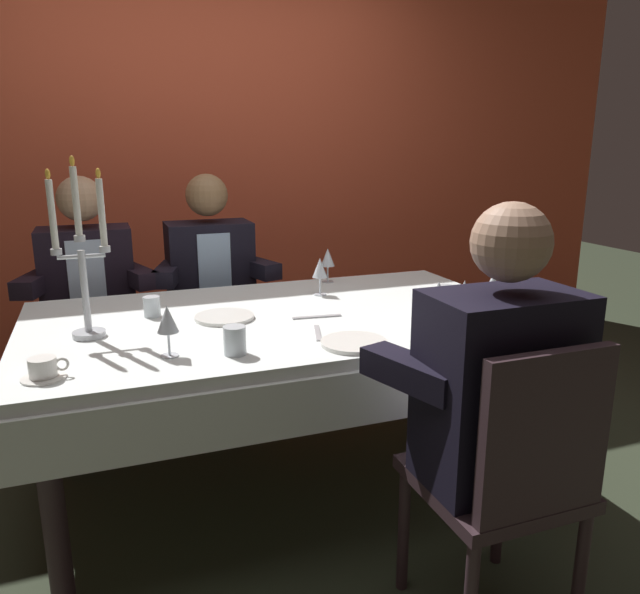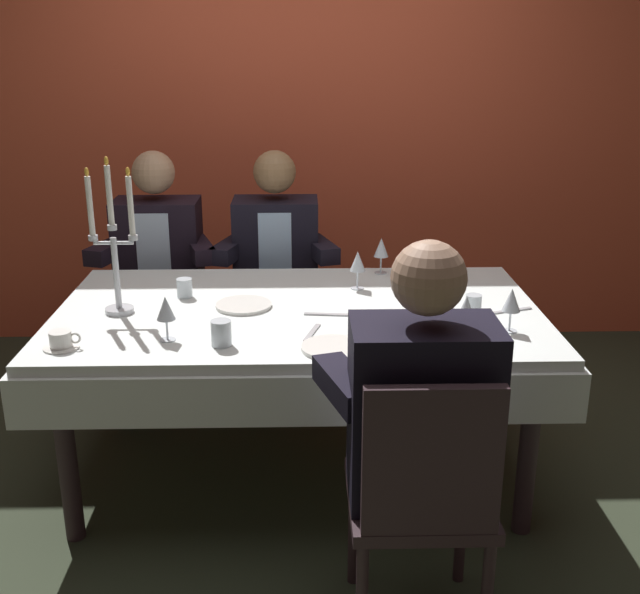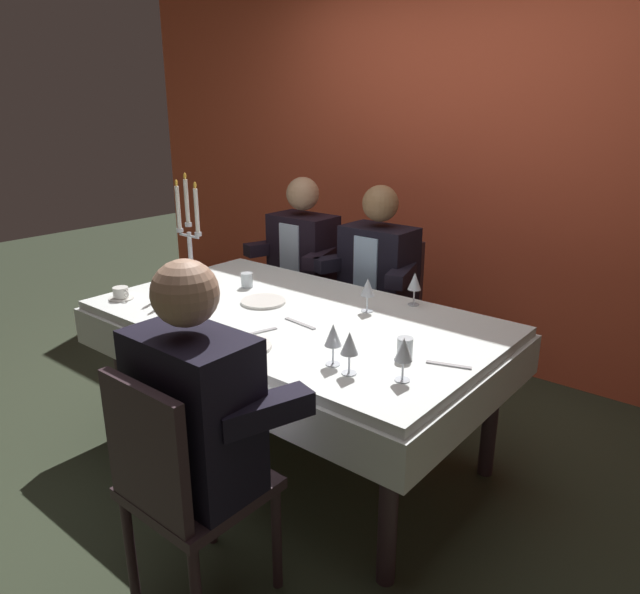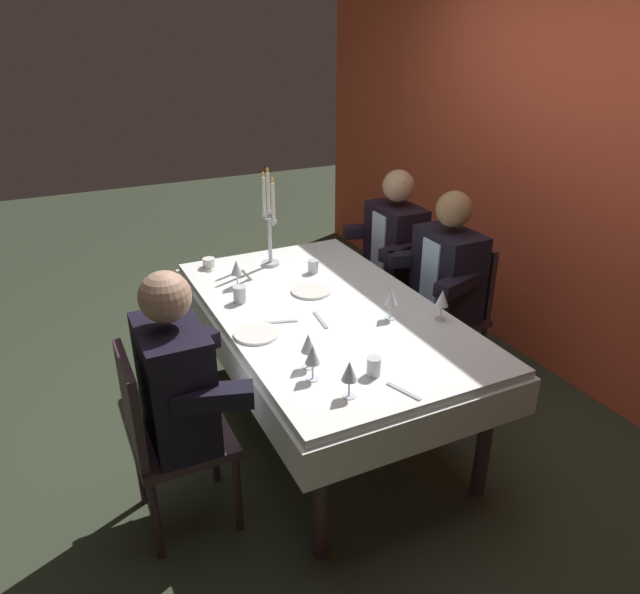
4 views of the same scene
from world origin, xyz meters
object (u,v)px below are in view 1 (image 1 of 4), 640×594
(dinner_plate_0, at_px, (224,317))
(wine_glass_5, at_px, (167,321))
(wine_glass_3, at_px, (493,285))
(water_tumbler_2, at_px, (152,307))
(seated_diner_2, at_px, (501,387))
(water_tumbler_1, at_px, (446,296))
(seated_diner_0, at_px, (88,282))
(seated_diner_1, at_px, (210,273))
(coffee_cup_0, at_px, (44,369))
(dining_table, at_px, (282,344))
(water_tumbler_0, at_px, (235,340))
(dinner_plate_1, at_px, (354,343))
(wine_glass_1, at_px, (320,269))
(candelabra, at_px, (82,265))
(wine_glass_0, at_px, (438,294))
(wine_glass_4, at_px, (464,294))
(wine_glass_2, at_px, (328,258))

(dinner_plate_0, distance_m, wine_glass_5, 0.44)
(wine_glass_5, bearing_deg, wine_glass_3, 2.59)
(wine_glass_3, bearing_deg, dinner_plate_0, 163.38)
(water_tumbler_2, xyz_separation_m, seated_diner_2, (0.83, -1.04, -0.04))
(wine_glass_3, xyz_separation_m, water_tumbler_1, (-0.10, 0.17, -0.07))
(seated_diner_0, relative_size, seated_diner_1, 1.00)
(wine_glass_3, height_order, coffee_cup_0, wine_glass_3)
(seated_diner_1, bearing_deg, water_tumbler_2, -115.75)
(dining_table, relative_size, dinner_plate_0, 8.66)
(water_tumbler_0, xyz_separation_m, seated_diner_1, (0.15, 1.27, -0.05))
(dinner_plate_1, xyz_separation_m, seated_diner_2, (0.24, -0.46, -0.01))
(water_tumbler_0, bearing_deg, wine_glass_1, 50.42)
(water_tumbler_1, distance_m, coffee_cup_0, 1.51)
(water_tumbler_0, xyz_separation_m, water_tumbler_1, (0.94, 0.28, -0.00))
(wine_glass_5, bearing_deg, candelabra, 128.52)
(wine_glass_0, height_order, seated_diner_1, seated_diner_1)
(wine_glass_5, relative_size, water_tumbler_1, 1.96)
(dinner_plate_0, distance_m, coffee_cup_0, 0.73)
(wine_glass_1, height_order, water_tumbler_2, wine_glass_1)
(dining_table, bearing_deg, water_tumbler_0, -124.90)
(dinner_plate_1, relative_size, water_tumbler_0, 2.44)
(wine_glass_1, bearing_deg, wine_glass_4, -60.42)
(wine_glass_1, distance_m, water_tumbler_1, 0.55)
(dinner_plate_1, height_order, seated_diner_0, seated_diner_0)
(wine_glass_4, distance_m, wine_glass_5, 1.05)
(wine_glass_5, xyz_separation_m, water_tumbler_2, (-0.01, 0.48, -0.08))
(wine_glass_3, xyz_separation_m, seated_diner_0, (-1.47, 1.16, -0.12))
(candelabra, relative_size, water_tumbler_0, 6.65)
(seated_diner_1, bearing_deg, wine_glass_2, -40.71)
(water_tumbler_1, distance_m, seated_diner_1, 1.26)
(dining_table, height_order, dinner_plate_1, dinner_plate_1)
(wine_glass_2, relative_size, wine_glass_4, 1.00)
(water_tumbler_1, relative_size, seated_diner_2, 0.07)
(seated_diner_1, bearing_deg, coffee_cup_0, -118.71)
(dinner_plate_0, distance_m, water_tumbler_2, 0.28)
(water_tumbler_0, bearing_deg, candelabra, 141.13)
(dinner_plate_1, xyz_separation_m, wine_glass_5, (-0.58, 0.10, 0.11))
(wine_glass_3, xyz_separation_m, water_tumbler_0, (-1.03, -0.11, -0.07))
(candelabra, distance_m, dinner_plate_0, 0.54)
(dining_table, relative_size, wine_glass_1, 11.83)
(wine_glass_3, bearing_deg, wine_glass_5, -177.41)
(wine_glass_2, relative_size, water_tumbler_0, 1.80)
(dining_table, xyz_separation_m, candelabra, (-0.70, -0.03, 0.37))
(seated_diner_2, bearing_deg, wine_glass_5, 145.86)
(wine_glass_4, distance_m, seated_diner_1, 1.43)
(seated_diner_2, bearing_deg, water_tumbler_0, 141.10)
(water_tumbler_1, height_order, water_tumbler_2, water_tumbler_1)
(water_tumbler_1, xyz_separation_m, seated_diner_0, (-1.38, 0.99, -0.05))
(candelabra, bearing_deg, wine_glass_5, -51.48)
(wine_glass_4, relative_size, water_tumbler_2, 2.10)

